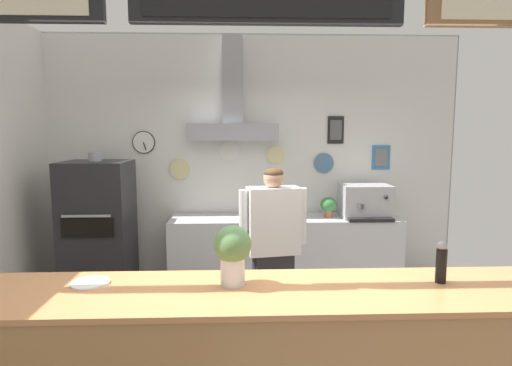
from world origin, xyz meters
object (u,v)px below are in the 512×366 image
potted_oregano (273,207)px  condiment_plate (90,283)px  potted_basil (329,206)px  pepper_grinder (441,262)px  basil_vase (233,253)px  pizza_oven (99,232)px  espresso_machine (365,201)px  shop_worker (273,252)px

potted_oregano → condiment_plate: 2.93m
potted_basil → pepper_grinder: size_ratio=1.04×
potted_basil → pepper_grinder: (0.06, -2.72, 0.17)m
potted_oregano → pepper_grinder: bearing=-75.2°
potted_basil → basil_vase: size_ratio=0.74×
potted_basil → potted_oregano: bearing=-179.0°
potted_oregano → basil_vase: (-0.44, -2.70, 0.24)m
condiment_plate → potted_oregano: bearing=65.4°
pizza_oven → espresso_machine: 3.09m
pizza_oven → shop_worker: 2.15m
potted_basil → potted_oregano: potted_oregano is taller
pizza_oven → potted_basil: pizza_oven is taller
espresso_machine → pepper_grinder: size_ratio=2.44×
espresso_machine → pepper_grinder: pepper_grinder is taller
pepper_grinder → basil_vase: bearing=179.6°
condiment_plate → basil_vase: bearing=-2.9°
shop_worker → potted_oregano: shop_worker is taller
condiment_plate → pepper_grinder: 1.94m
shop_worker → espresso_machine: 1.78m
espresso_machine → condiment_plate: 3.53m
espresso_machine → basil_vase: 3.12m
espresso_machine → potted_oregano: (-1.10, -0.01, -0.05)m
shop_worker → basil_vase: bearing=66.6°
shop_worker → potted_basil: size_ratio=6.56×
potted_basil → pizza_oven: bearing=-174.8°
shop_worker → potted_basil: (0.76, 1.30, 0.18)m
espresso_machine → condiment_plate: size_ratio=2.76×
basil_vase → condiment_plate: bearing=177.1°
potted_basil → condiment_plate: 3.26m
pizza_oven → potted_basil: size_ratio=6.90×
potted_oregano → shop_worker: bearing=-94.6°
espresso_machine → potted_oregano: 1.10m
condiment_plate → potted_basil: bearing=54.9°
pizza_oven → shop_worker: size_ratio=1.05×
pizza_oven → basil_vase: bearing=-58.1°
espresso_machine → pepper_grinder: (-0.38, -2.72, 0.12)m
potted_oregano → condiment_plate: bearing=-114.6°
potted_basil → basil_vase: 2.93m
espresso_machine → condiment_plate: (-2.32, -2.67, 0.01)m
pizza_oven → shop_worker: bearing=-29.5°
potted_oregano → pepper_grinder: pepper_grinder is taller
potted_basil → potted_oregano: (-0.66, -0.01, -0.01)m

